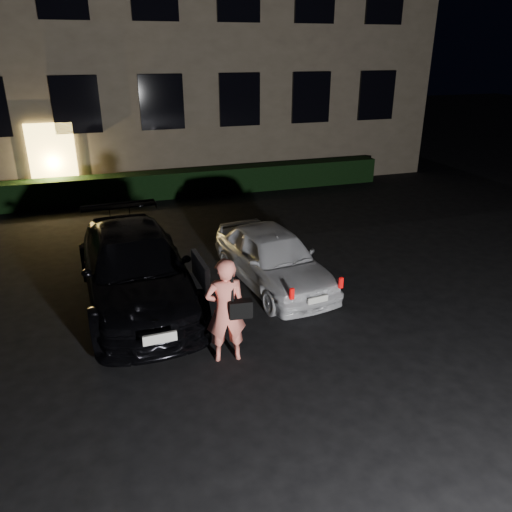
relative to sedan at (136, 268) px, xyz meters
name	(u,v)px	position (x,y,z in m)	size (l,w,h in m)	color
ground	(280,380)	(1.76, -3.25, -0.70)	(80.00, 80.00, 0.00)	black
building	(140,7)	(1.76, 11.74, 5.30)	(20.00, 8.11, 12.00)	brown
hedge	(169,184)	(1.76, 7.25, -0.28)	(15.00, 0.70, 0.85)	black
sedan	(136,268)	(0.00, 0.00, 0.00)	(2.26, 5.01, 1.41)	black
hatch	(273,257)	(2.77, -0.10, -0.09)	(1.90, 3.76, 1.23)	white
man	(226,310)	(1.16, -2.44, 0.17)	(0.73, 0.48, 1.75)	#FF806D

